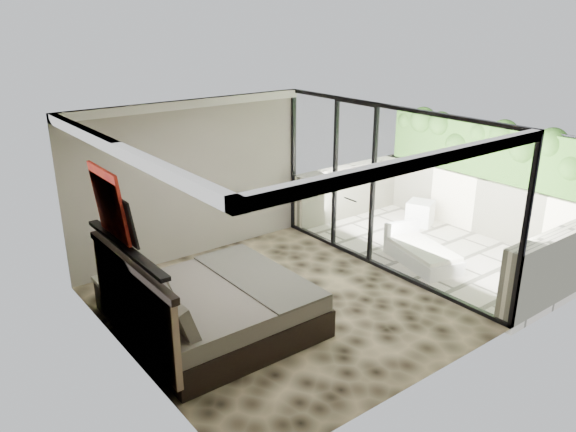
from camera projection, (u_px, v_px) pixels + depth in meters
floor at (277, 307)px, 8.42m from camera, size 5.00×5.00×0.00m
ceiling at (275, 122)px, 7.47m from camera, size 4.50×5.00×0.02m
back_wall at (192, 180)px, 9.80m from camera, size 4.50×0.02×2.80m
left_wall at (124, 259)px, 6.66m from camera, size 0.02×5.00×2.80m
glass_wall at (386, 191)px, 9.23m from camera, size 0.08×5.00×2.80m
terrace_slab at (436, 250)px, 10.59m from camera, size 3.00×5.00×0.12m
parapet_far at (483, 205)px, 11.15m from camera, size 0.30×5.00×1.10m
foliage_hedge at (489, 151)px, 10.78m from camera, size 0.36×4.60×1.10m
picture_ledge at (125, 248)px, 6.73m from camera, size 0.12×2.20×0.05m
bed at (211, 308)px, 7.61m from camera, size 2.38×2.30×1.32m
nightstand at (118, 293)px, 8.25m from camera, size 0.71×0.71×0.55m
table_lamp at (112, 250)px, 8.05m from camera, size 0.36×0.36×0.67m
abstract_canvas at (109, 203)px, 6.82m from camera, size 0.13×0.90×0.90m
framed_print at (125, 221)px, 6.66m from camera, size 0.11×0.50×0.60m
ottoman at (420, 213)px, 11.63m from camera, size 0.65×0.65×0.49m
lounger at (421, 253)px, 9.87m from camera, size 1.04×1.56×0.56m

